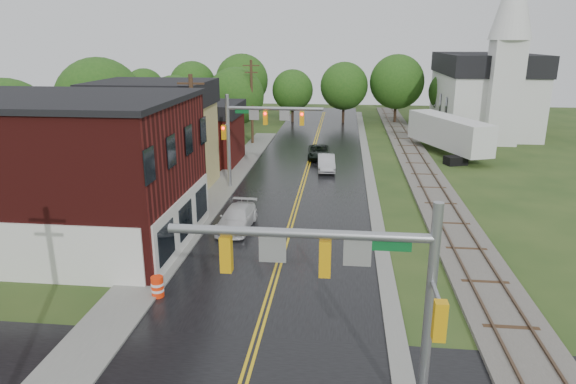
% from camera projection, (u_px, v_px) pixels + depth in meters
% --- Properties ---
extents(main_road, '(10.00, 90.00, 0.02)m').
position_uv_depth(main_road, '(304.00, 179.00, 42.44)').
color(main_road, black).
rests_on(main_road, ground).
extents(curb_right, '(0.80, 70.00, 0.12)m').
position_uv_depth(curb_right, '(368.00, 166.00, 46.64)').
color(curb_right, gray).
rests_on(curb_right, ground).
extents(sidewalk_left, '(2.40, 50.00, 0.12)m').
position_uv_depth(sidewalk_left, '(216.00, 194.00, 38.33)').
color(sidewalk_left, gray).
rests_on(sidewalk_left, ground).
extents(brick_building, '(14.30, 10.30, 8.30)m').
position_uv_depth(brick_building, '(58.00, 172.00, 28.26)').
color(brick_building, '#4A120F').
rests_on(brick_building, ground).
extents(yellow_house, '(8.00, 7.00, 6.40)m').
position_uv_depth(yellow_house, '(156.00, 148.00, 38.85)').
color(yellow_house, tan).
rests_on(yellow_house, ground).
extents(darkred_building, '(7.00, 6.00, 4.40)m').
position_uv_depth(darkred_building, '(201.00, 139.00, 47.60)').
color(darkred_building, '#3F0F0C').
rests_on(darkred_building, ground).
extents(church, '(10.40, 18.40, 20.00)m').
position_uv_depth(church, '(487.00, 85.00, 61.26)').
color(church, silver).
rests_on(church, ground).
extents(railroad, '(3.20, 80.00, 0.30)m').
position_uv_depth(railroad, '(419.00, 167.00, 46.13)').
color(railroad, '#59544C').
rests_on(railroad, ground).
extents(traffic_signal_near, '(7.34, 0.30, 7.20)m').
position_uv_depth(traffic_signal_near, '(352.00, 278.00, 14.00)').
color(traffic_signal_near, gray).
rests_on(traffic_signal_near, ground).
extents(traffic_signal_far, '(7.34, 0.43, 7.20)m').
position_uv_depth(traffic_signal_far, '(256.00, 125.00, 38.51)').
color(traffic_signal_far, gray).
rests_on(traffic_signal_far, ground).
extents(utility_pole_b, '(1.80, 0.28, 9.00)m').
position_uv_depth(utility_pole_b, '(194.00, 140.00, 34.17)').
color(utility_pole_b, '#382616').
rests_on(utility_pole_b, ground).
extents(utility_pole_c, '(1.80, 0.28, 9.00)m').
position_uv_depth(utility_pole_c, '(252.00, 101.00, 55.11)').
color(utility_pole_c, '#382616').
rests_on(utility_pole_c, ground).
extents(tree_left_a, '(6.80, 6.80, 8.67)m').
position_uv_depth(tree_left_a, '(9.00, 130.00, 35.31)').
color(tree_left_a, black).
rests_on(tree_left_a, ground).
extents(tree_left_b, '(7.60, 7.60, 9.69)m').
position_uv_depth(tree_left_b, '(101.00, 104.00, 44.45)').
color(tree_left_b, black).
rests_on(tree_left_b, ground).
extents(tree_left_c, '(6.00, 6.00, 7.65)m').
position_uv_depth(tree_left_c, '(176.00, 107.00, 51.99)').
color(tree_left_c, black).
rests_on(tree_left_c, ground).
extents(tree_left_e, '(6.40, 6.40, 8.16)m').
position_uv_depth(tree_left_e, '(237.00, 98.00, 57.10)').
color(tree_left_e, black).
rests_on(tree_left_e, ground).
extents(suv_dark, '(2.31, 4.61, 1.25)m').
position_uv_depth(suv_dark, '(319.00, 152.00, 49.56)').
color(suv_dark, black).
rests_on(suv_dark, ground).
extents(sedan_silver, '(1.77, 4.30, 1.39)m').
position_uv_depth(sedan_silver, '(326.00, 163.00, 44.97)').
color(sedan_silver, '#ABABAF').
rests_on(sedan_silver, ground).
extents(pickup_white, '(2.08, 4.68, 1.34)m').
position_uv_depth(pickup_white, '(237.00, 218.00, 31.31)').
color(pickup_white, silver).
rests_on(pickup_white, ground).
extents(semi_trailer, '(6.64, 11.88, 3.74)m').
position_uv_depth(semi_trailer, '(449.00, 132.00, 50.74)').
color(semi_trailer, black).
rests_on(semi_trailer, ground).
extents(construction_barrel, '(0.71, 0.71, 0.98)m').
position_uv_depth(construction_barrel, '(157.00, 287.00, 23.07)').
color(construction_barrel, '#FC320B').
rests_on(construction_barrel, ground).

